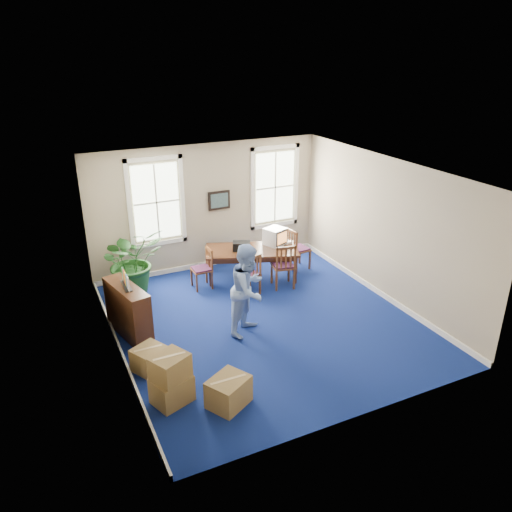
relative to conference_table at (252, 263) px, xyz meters
name	(u,v)px	position (x,y,z in m)	size (l,w,h in m)	color
floor	(264,321)	(-0.69, -2.07, -0.38)	(6.50, 6.50, 0.00)	navy
ceiling	(265,172)	(-0.69, -2.07, 2.82)	(6.50, 6.50, 0.00)	white
wall_back	(208,207)	(-0.69, 1.18, 1.22)	(6.50, 6.50, 0.00)	tan
wall_front	(364,329)	(-0.69, -5.32, 1.22)	(6.50, 6.50, 0.00)	tan
wall_left	(111,279)	(-3.69, -2.07, 1.22)	(6.50, 6.50, 0.00)	tan
wall_right	(385,229)	(2.31, -2.07, 1.22)	(6.50, 6.50, 0.00)	tan
baseboard_back	(210,263)	(-0.69, 1.15, -0.32)	(6.00, 0.04, 0.12)	white
baseboard_left	(122,353)	(-3.66, -2.07, -0.32)	(0.04, 6.50, 0.12)	white
baseboard_right	(378,291)	(2.28, -2.07, -0.32)	(0.04, 6.50, 0.12)	white
window_left	(156,202)	(-1.99, 1.16, 1.52)	(1.40, 0.12, 2.20)	white
window_right	(275,187)	(1.21, 1.16, 1.52)	(1.40, 0.12, 2.20)	white
wall_picture	(219,200)	(-0.39, 1.13, 1.37)	(0.58, 0.06, 0.48)	black
conference_table	(252,263)	(0.00, 0.00, 0.00)	(2.24, 1.02, 0.76)	#442413
crt_tv	(275,236)	(0.66, 0.05, 0.59)	(0.47, 0.51, 0.42)	#B7B7BC
game_console	(287,242)	(0.97, 0.00, 0.41)	(0.18, 0.22, 0.06)	white
equipment_bag	(242,246)	(-0.25, 0.05, 0.49)	(0.42, 0.27, 0.21)	black
chair_near_left	(248,274)	(-0.46, -0.76, 0.13)	(0.46, 0.46, 1.02)	brown
chair_near_right	(283,265)	(0.46, -0.76, 0.18)	(0.50, 0.50, 1.12)	brown
chair_end_left	(201,269)	(-1.32, 0.00, 0.11)	(0.44, 0.44, 0.98)	brown
chair_end_right	(299,248)	(1.32, 0.00, 0.17)	(0.49, 0.49, 1.10)	brown
man	(249,289)	(-1.13, -2.27, 0.56)	(0.92, 0.71, 1.88)	#81A4E0
credenza	(128,311)	(-3.34, -1.39, 0.15)	(0.39, 1.35, 1.06)	#442413
brochure_rack	(126,280)	(-3.32, -1.39, 0.84)	(0.13, 0.72, 0.32)	#99999E
potted_plant	(132,261)	(-2.82, 0.49, 0.41)	(1.42, 1.24, 1.58)	#184517
cardboard_boxes	(183,370)	(-2.94, -3.61, 0.08)	(1.61, 1.61, 0.92)	olive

